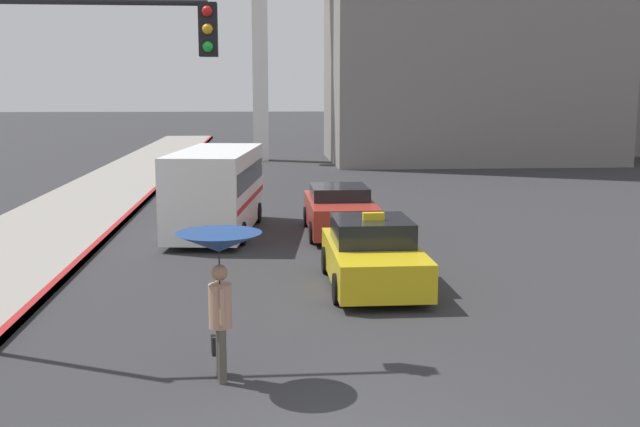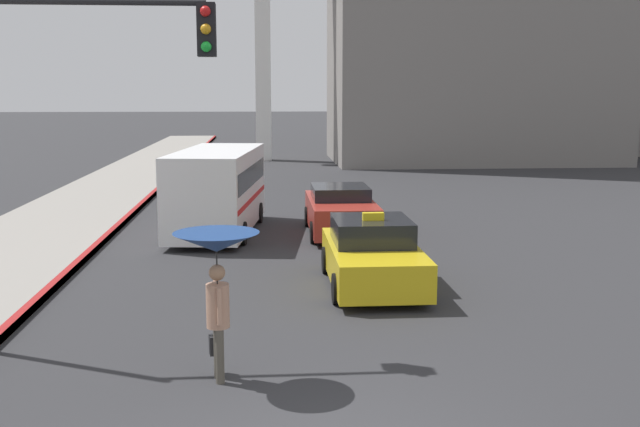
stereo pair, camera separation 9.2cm
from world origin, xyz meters
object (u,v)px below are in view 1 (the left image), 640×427
Objects in this scene: taxi at (373,256)px; traffic_light at (59,96)px; pedestrian_with_umbrella at (219,259)px; ambulance_van at (216,187)px; sedan_red at (340,211)px.

traffic_light is (-5.35, -3.37, 3.32)m from taxi.
pedestrian_with_umbrella is at bearing 59.89° from taxi.
ambulance_van reaches higher than pedestrian_with_umbrella.
ambulance_van reaches higher than sedan_red.
ambulance_van is at bearing -60.46° from taxi.
ambulance_van is (-3.51, 0.41, 0.68)m from sedan_red.
sedan_red is 0.74× the size of traffic_light.
traffic_light is at bearing 32.20° from taxi.
traffic_light reaches higher than sedan_red.
taxi is at bearing -40.60° from pedestrian_with_umbrella.
pedestrian_with_umbrella is 3.68m from traffic_light.
pedestrian_with_umbrella is (0.67, -11.31, 0.43)m from ambulance_van.
sedan_red is 1.98× the size of pedestrian_with_umbrella.
ambulance_van is 11.34m from pedestrian_with_umbrella.
pedestrian_with_umbrella reaches higher than sedan_red.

